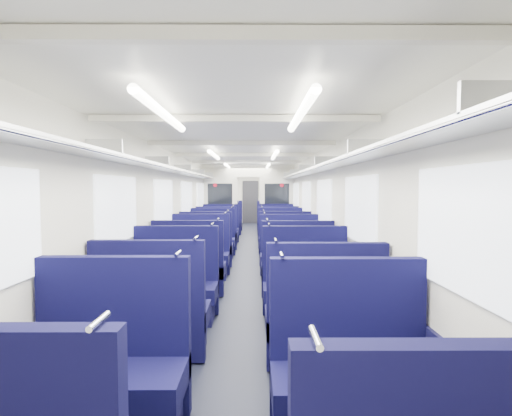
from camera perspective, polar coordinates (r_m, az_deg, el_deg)
name	(u,v)px	position (r m, az deg, el deg)	size (l,w,h in m)	color
floor	(247,255)	(9.84, -1.30, -6.82)	(2.80, 18.00, 0.01)	black
ceiling	(247,160)	(9.72, -1.31, 6.97)	(2.80, 18.00, 0.01)	white
wall_left	(190,208)	(9.83, -9.49, 0.03)	(0.02, 18.00, 2.35)	beige
dado_left	(191,241)	(9.91, -9.36, -4.74)	(0.03, 17.90, 0.70)	black
wall_right	(304,208)	(9.78, 6.92, 0.03)	(0.02, 18.00, 2.35)	beige
dado_right	(303,241)	(9.86, 6.80, -4.76)	(0.03, 17.90, 0.70)	black
wall_far	(250,198)	(18.70, -0.80, 1.42)	(2.80, 0.02, 2.35)	beige
luggage_rack_left	(198,175)	(9.80, -8.45, 4.70)	(0.36, 17.40, 0.18)	#B2B5BA
luggage_rack_right	(296,175)	(9.75, 5.86, 4.72)	(0.36, 17.40, 0.18)	#B2B5BA
windows	(247,198)	(9.24, -1.36, 1.40)	(2.78, 15.60, 0.75)	white
ceiling_fittings	(247,162)	(9.45, -1.34, 6.71)	(2.70, 16.06, 0.11)	silver
end_door	(250,202)	(18.65, -0.80, 0.88)	(0.75, 0.06, 2.00)	black
bulkhead	(248,202)	(12.16, -1.09, 0.89)	(2.80, 0.10, 2.35)	silver
seat_2	(108,376)	(3.11, -20.65, -21.82)	(1.08, 0.60, 1.21)	#0C0B39
seat_3	(351,380)	(2.96, 13.61, -23.10)	(1.08, 0.60, 1.21)	#0C0B39
seat_4	(152,319)	(4.16, -14.80, -15.30)	(1.08, 0.60, 1.21)	#0C0B39
seat_5	(323,325)	(3.92, 9.73, -16.38)	(1.08, 0.60, 1.21)	#0C0B39
seat_6	(175,290)	(5.18, -11.70, -11.59)	(1.08, 0.60, 1.21)	#0C0B39
seat_7	(306,291)	(5.10, 7.25, -11.79)	(1.08, 0.60, 1.21)	#0C0B39
seat_8	(190,271)	(6.29, -9.59, -8.99)	(1.08, 0.60, 1.21)	#0C0B39
seat_9	(297,272)	(6.17, 5.89, -9.18)	(1.08, 0.60, 1.21)	#0C0B39
seat_10	(200,257)	(7.45, -8.09, -7.10)	(1.08, 0.60, 1.21)	#0C0B39
seat_11	(290,258)	(7.31, 4.90, -7.28)	(1.08, 0.60, 1.21)	#0C0B39
seat_12	(207,249)	(8.44, -7.15, -5.91)	(1.08, 0.60, 1.21)	#0C0B39
seat_13	(285,248)	(8.51, 4.16, -5.82)	(1.08, 0.60, 1.21)	#0C0B39
seat_14	(212,242)	(9.54, -6.34, -4.88)	(1.08, 0.60, 1.21)	#0C0B39
seat_15	(281,241)	(9.67, 3.62, -4.76)	(1.08, 0.60, 1.21)	#0C0B39
seat_16	(217,236)	(10.69, -5.68, -4.04)	(1.08, 0.60, 1.21)	#0C0B39
seat_17	(278,235)	(10.81, 3.21, -3.95)	(1.08, 0.60, 1.21)	#0C0B39
seat_18	(221,231)	(11.82, -5.15, -3.37)	(1.08, 0.60, 1.21)	#0C0B39
seat_19	(276,231)	(11.97, 2.87, -3.28)	(1.08, 0.60, 1.21)	#0C0B39
seat_20	(226,225)	(13.94, -4.40, -2.40)	(1.08, 0.60, 1.21)	#0C0B39
seat_21	(273,225)	(13.87, 2.44, -2.43)	(1.08, 0.60, 1.21)	#0C0B39
seat_22	(228,222)	(15.05, -4.10, -2.01)	(1.08, 0.60, 1.21)	#0C0B39
seat_23	(271,222)	(15.07, 2.22, -2.00)	(1.08, 0.60, 1.21)	#0C0B39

